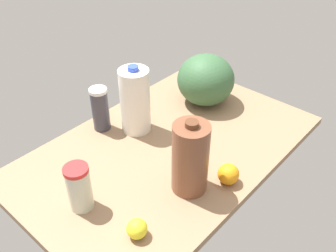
{
  "coord_description": "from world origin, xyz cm",
  "views": [
    {
      "loc": [
        -86.5,
        -76.95,
        98.2
      ],
      "look_at": [
        0.0,
        0.0,
        13.0
      ],
      "focal_mm": 40.0,
      "sensor_mm": 36.0,
      "label": 1
    }
  ],
  "objects": [
    {
      "name": "watermelon",
      "position": [
        36.25,
        9.33,
        14.6
      ],
      "size": [
        25.94,
        25.94,
        23.19
      ],
      "primitive_type": "ellipsoid",
      "color": "#365E39",
      "rests_on": "countertop"
    },
    {
      "name": "tumbler_cup",
      "position": [
        -42.2,
        0.54,
        11.49
      ],
      "size": [
        8.08,
        8.08,
        16.91
      ],
      "color": "beige",
      "rests_on": "countertop"
    },
    {
      "name": "milk_jug",
      "position": [
        0.04,
        17.86,
        16.96
      ],
      "size": [
        12.26,
        12.26,
        29.48
      ],
      "color": "white",
      "rests_on": "countertop"
    },
    {
      "name": "shaker_bottle",
      "position": [
        -9.32,
        29.11,
        12.61
      ],
      "size": [
        7.3,
        7.3,
        19.14
      ],
      "color": "#373744",
      "rests_on": "countertop"
    },
    {
      "name": "chocolate_milk_jug",
      "position": [
        -11.83,
        -20.4,
        16.27
      ],
      "size": [
        12.45,
        12.45,
        28.11
      ],
      "color": "brown",
      "rests_on": "countertop"
    },
    {
      "name": "countertop",
      "position": [
        0.0,
        0.0,
        1.5
      ],
      "size": [
        120.0,
        76.0,
        3.0
      ],
      "primitive_type": "cube",
      "color": "#906E51",
      "rests_on": "ground"
    },
    {
      "name": "orange_far_back",
      "position": [
        -0.9,
        -29.19,
        6.81
      ],
      "size": [
        7.62,
        7.62,
        7.62
      ],
      "primitive_type": "sphere",
      "color": "orange",
      "rests_on": "countertop"
    },
    {
      "name": "lemon_beside_bowl",
      "position": [
        -38.55,
        -21.68,
        6.25
      ],
      "size": [
        6.5,
        6.5,
        6.5
      ],
      "primitive_type": "sphere",
      "color": "yellow",
      "rests_on": "countertop"
    }
  ]
}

